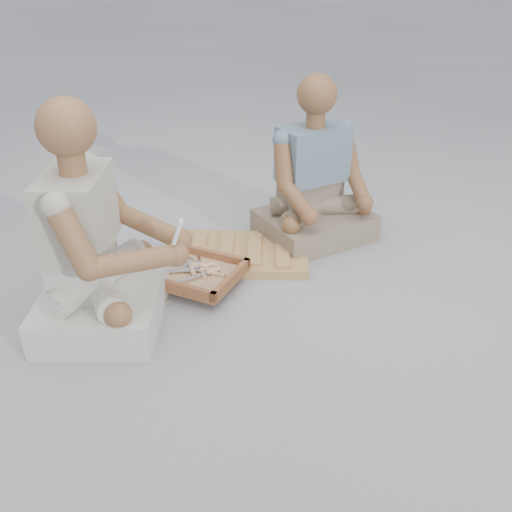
# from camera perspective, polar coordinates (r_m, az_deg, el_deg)

# --- Properties ---
(ground) EXTENTS (60.00, 60.00, 0.00)m
(ground) POSITION_cam_1_polar(r_m,az_deg,el_deg) (2.35, -1.11, -8.88)
(ground) COLOR #9B9BA0
(ground) RESTS_ON ground
(carved_panel) EXTENTS (0.73, 0.53, 0.05)m
(carved_panel) POSITION_cam_1_polar(r_m,az_deg,el_deg) (2.97, -1.43, 0.26)
(carved_panel) COLOR #9E6B3D
(carved_panel) RESTS_ON ground
(tool_tray) EXTENTS (0.53, 0.47, 0.06)m
(tool_tray) POSITION_cam_1_polar(r_m,az_deg,el_deg) (2.73, -6.47, -1.63)
(tool_tray) COLOR brown
(tool_tray) RESTS_ON carved_panel
(chisel_0) EXTENTS (0.20, 0.13, 0.02)m
(chisel_0) POSITION_cam_1_polar(r_m,az_deg,el_deg) (2.76, -5.30, -1.02)
(chisel_0) COLOR silver
(chisel_0) RESTS_ON tool_tray
(chisel_1) EXTENTS (0.22, 0.07, 0.02)m
(chisel_1) POSITION_cam_1_polar(r_m,az_deg,el_deg) (2.76, -6.19, -1.22)
(chisel_1) COLOR silver
(chisel_1) RESTS_ON tool_tray
(chisel_2) EXTENTS (0.22, 0.07, 0.02)m
(chisel_2) POSITION_cam_1_polar(r_m,az_deg,el_deg) (2.70, -4.20, -1.81)
(chisel_2) COLOR silver
(chisel_2) RESTS_ON tool_tray
(chisel_3) EXTENTS (0.18, 0.15, 0.02)m
(chisel_3) POSITION_cam_1_polar(r_m,az_deg,el_deg) (2.74, -4.77, -1.35)
(chisel_3) COLOR silver
(chisel_3) RESTS_ON tool_tray
(chisel_4) EXTENTS (0.10, 0.21, 0.02)m
(chisel_4) POSITION_cam_1_polar(r_m,az_deg,el_deg) (2.72, -5.32, -1.65)
(chisel_4) COLOR silver
(chisel_4) RESTS_ON tool_tray
(chisel_5) EXTENTS (0.22, 0.07, 0.02)m
(chisel_5) POSITION_cam_1_polar(r_m,az_deg,el_deg) (2.72, -5.29, -1.38)
(chisel_5) COLOR silver
(chisel_5) RESTS_ON tool_tray
(chisel_6) EXTENTS (0.17, 0.16, 0.02)m
(chisel_6) POSITION_cam_1_polar(r_m,az_deg,el_deg) (2.69, -4.74, -1.61)
(chisel_6) COLOR silver
(chisel_6) RESTS_ON tool_tray
(chisel_7) EXTENTS (0.11, 0.21, 0.02)m
(chisel_7) POSITION_cam_1_polar(r_m,az_deg,el_deg) (2.72, -6.44, -1.35)
(chisel_7) COLOR silver
(chisel_7) RESTS_ON tool_tray
(chisel_8) EXTENTS (0.22, 0.07, 0.02)m
(chisel_8) POSITION_cam_1_polar(r_m,az_deg,el_deg) (2.78, -6.29, -0.90)
(chisel_8) COLOR silver
(chisel_8) RESTS_ON tool_tray
(wood_chip_0) EXTENTS (0.02, 0.02, 0.00)m
(wood_chip_0) POSITION_cam_1_polar(r_m,az_deg,el_deg) (2.65, -8.83, -4.43)
(wood_chip_0) COLOR tan
(wood_chip_0) RESTS_ON ground
(wood_chip_1) EXTENTS (0.02, 0.02, 0.00)m
(wood_chip_1) POSITION_cam_1_polar(r_m,az_deg,el_deg) (2.66, -1.91, -3.96)
(wood_chip_1) COLOR tan
(wood_chip_1) RESTS_ON ground
(wood_chip_2) EXTENTS (0.02, 0.02, 0.00)m
(wood_chip_2) POSITION_cam_1_polar(r_m,az_deg,el_deg) (2.89, -11.72, -1.72)
(wood_chip_2) COLOR tan
(wood_chip_2) RESTS_ON ground
(wood_chip_3) EXTENTS (0.02, 0.02, 0.00)m
(wood_chip_3) POSITION_cam_1_polar(r_m,az_deg,el_deg) (2.66, -11.63, -4.62)
(wood_chip_3) COLOR tan
(wood_chip_3) RESTS_ON ground
(wood_chip_4) EXTENTS (0.02, 0.02, 0.00)m
(wood_chip_4) POSITION_cam_1_polar(r_m,az_deg,el_deg) (2.77, -6.19, -2.64)
(wood_chip_4) COLOR tan
(wood_chip_4) RESTS_ON ground
(wood_chip_5) EXTENTS (0.02, 0.02, 0.00)m
(wood_chip_5) POSITION_cam_1_polar(r_m,az_deg,el_deg) (2.81, -3.42, -2.02)
(wood_chip_5) COLOR tan
(wood_chip_5) RESTS_ON ground
(wood_chip_6) EXTENTS (0.02, 0.02, 0.00)m
(wood_chip_6) POSITION_cam_1_polar(r_m,az_deg,el_deg) (2.94, 0.82, -0.47)
(wood_chip_6) COLOR tan
(wood_chip_6) RESTS_ON ground
(wood_chip_7) EXTENTS (0.02, 0.02, 0.00)m
(wood_chip_7) POSITION_cam_1_polar(r_m,az_deg,el_deg) (3.12, -6.31, 1.12)
(wood_chip_7) COLOR tan
(wood_chip_7) RESTS_ON ground
(craftsman) EXTENTS (0.68, 0.68, 0.96)m
(craftsman) POSITION_cam_1_polar(r_m,az_deg,el_deg) (2.43, -15.75, 0.41)
(craftsman) COLOR beige
(craftsman) RESTS_ON ground
(companion) EXTENTS (0.72, 0.70, 0.88)m
(companion) POSITION_cam_1_polar(r_m,az_deg,el_deg) (3.09, 5.93, 6.88)
(companion) COLOR #7D725A
(companion) RESTS_ON ground
(mobile_phone) EXTENTS (0.06, 0.05, 0.10)m
(mobile_phone) POSITION_cam_1_polar(r_m,az_deg,el_deg) (2.25, -7.85, 2.43)
(mobile_phone) COLOR silver
(mobile_phone) RESTS_ON craftsman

